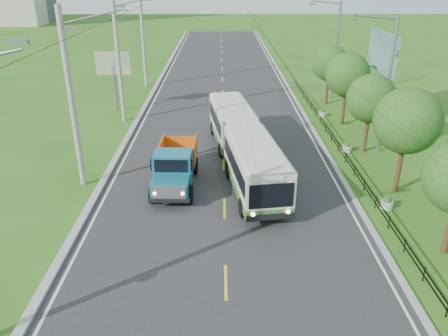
{
  "coord_description": "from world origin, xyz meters",
  "views": [
    {
      "loc": [
        -0.18,
        -14.18,
        11.52
      ],
      "look_at": [
        -0.02,
        7.04,
        1.9
      ],
      "focal_mm": 35.0,
      "sensor_mm": 36.0,
      "label": 1
    }
  ],
  "objects_px": {
    "tree_back": "(330,64)",
    "planter_mid": "(347,147)",
    "streetlight_mid": "(386,82)",
    "pole_near": "(72,100)",
    "streetlight_far": "(335,47)",
    "bus": "(242,141)",
    "dump_truck": "(175,164)",
    "pole_mid": "(119,59)",
    "pole_far": "(143,38)",
    "tree_fifth": "(347,77)",
    "tree_third": "(407,124)",
    "tree_fourth": "(371,101)",
    "planter_far": "(322,113)",
    "billboard_right": "(382,58)",
    "billboard_left": "(113,67)",
    "planter_near": "(387,203)"
  },
  "relations": [
    {
      "from": "pole_near",
      "to": "planter_mid",
      "type": "distance_m",
      "value": 18.23
    },
    {
      "from": "pole_near",
      "to": "bus",
      "type": "relative_size",
      "value": 0.66
    },
    {
      "from": "tree_fourth",
      "to": "pole_mid",
      "type": "bearing_deg",
      "value": 159.26
    },
    {
      "from": "pole_near",
      "to": "tree_back",
      "type": "height_order",
      "value": "pole_near"
    },
    {
      "from": "streetlight_mid",
      "to": "pole_near",
      "type": "bearing_deg",
      "value": -165.19
    },
    {
      "from": "pole_far",
      "to": "bus",
      "type": "bearing_deg",
      "value": -66.36
    },
    {
      "from": "planter_mid",
      "to": "billboard_left",
      "type": "relative_size",
      "value": 0.13
    },
    {
      "from": "billboard_left",
      "to": "pole_far",
      "type": "bearing_deg",
      "value": 82.17
    },
    {
      "from": "pole_far",
      "to": "billboard_left",
      "type": "bearing_deg",
      "value": -97.83
    },
    {
      "from": "pole_near",
      "to": "billboard_right",
      "type": "height_order",
      "value": "pole_near"
    },
    {
      "from": "pole_near",
      "to": "streetlight_mid",
      "type": "bearing_deg",
      "value": 14.81
    },
    {
      "from": "streetlight_far",
      "to": "bus",
      "type": "xyz_separation_m",
      "value": [
        -9.46,
        -16.57,
        -3.16
      ]
    },
    {
      "from": "pole_far",
      "to": "bus",
      "type": "relative_size",
      "value": 0.66
    },
    {
      "from": "billboard_right",
      "to": "pole_mid",
      "type": "bearing_deg",
      "value": 177.22
    },
    {
      "from": "pole_mid",
      "to": "planter_mid",
      "type": "relative_size",
      "value": 14.93
    },
    {
      "from": "tree_fifth",
      "to": "tree_third",
      "type": "bearing_deg",
      "value": -90.0
    },
    {
      "from": "pole_near",
      "to": "dump_truck",
      "type": "relative_size",
      "value": 1.7
    },
    {
      "from": "tree_back",
      "to": "streetlight_far",
      "type": "bearing_deg",
      "value": 67.08
    },
    {
      "from": "pole_far",
      "to": "bus",
      "type": "distance_m",
      "value": 23.78
    },
    {
      "from": "streetlight_far",
      "to": "billboard_left",
      "type": "height_order",
      "value": "streetlight_far"
    },
    {
      "from": "planter_mid",
      "to": "bus",
      "type": "relative_size",
      "value": 0.04
    },
    {
      "from": "tree_fourth",
      "to": "planter_near",
      "type": "bearing_deg",
      "value": -98.77
    },
    {
      "from": "tree_third",
      "to": "bus",
      "type": "height_order",
      "value": "tree_third"
    },
    {
      "from": "tree_fifth",
      "to": "streetlight_mid",
      "type": "bearing_deg",
      "value": -82.71
    },
    {
      "from": "streetlight_mid",
      "to": "planter_near",
      "type": "relative_size",
      "value": 13.54
    },
    {
      "from": "streetlight_mid",
      "to": "pole_far",
      "type": "bearing_deg",
      "value": 134.86
    },
    {
      "from": "pole_mid",
      "to": "streetlight_mid",
      "type": "relative_size",
      "value": 1.1
    },
    {
      "from": "pole_mid",
      "to": "pole_far",
      "type": "xyz_separation_m",
      "value": [
        0.0,
        12.0,
        0.0
      ]
    },
    {
      "from": "pole_far",
      "to": "bus",
      "type": "xyz_separation_m",
      "value": [
        9.44,
        -21.57,
        -3.35
      ]
    },
    {
      "from": "planter_near",
      "to": "dump_truck",
      "type": "relative_size",
      "value": 0.11
    },
    {
      "from": "planter_mid",
      "to": "billboard_left",
      "type": "distance_m",
      "value": 20.99
    },
    {
      "from": "pole_mid",
      "to": "bus",
      "type": "xyz_separation_m",
      "value": [
        9.44,
        -9.57,
        -3.35
      ]
    },
    {
      "from": "streetlight_mid",
      "to": "planter_near",
      "type": "xyz_separation_m",
      "value": [
        -2.04,
        -8.0,
        -4.62
      ]
    },
    {
      "from": "planter_far",
      "to": "streetlight_far",
      "type": "bearing_deg",
      "value": 71.2
    },
    {
      "from": "streetlight_far",
      "to": "billboard_left",
      "type": "bearing_deg",
      "value": -168.77
    },
    {
      "from": "tree_back",
      "to": "planter_mid",
      "type": "bearing_deg",
      "value": -95.91
    },
    {
      "from": "pole_near",
      "to": "tree_fourth",
      "type": "xyz_separation_m",
      "value": [
        18.12,
        5.14,
        -1.51
      ]
    },
    {
      "from": "planter_far",
      "to": "billboard_right",
      "type": "bearing_deg",
      "value": -28.39
    },
    {
      "from": "pole_near",
      "to": "billboard_left",
      "type": "bearing_deg",
      "value": 94.72
    },
    {
      "from": "tree_fifth",
      "to": "billboard_left",
      "type": "distance_m",
      "value": 19.74
    },
    {
      "from": "bus",
      "to": "pole_mid",
      "type": "bearing_deg",
      "value": 126.74
    },
    {
      "from": "tree_third",
      "to": "tree_fifth",
      "type": "relative_size",
      "value": 1.03
    },
    {
      "from": "tree_fourth",
      "to": "dump_truck",
      "type": "height_order",
      "value": "tree_fourth"
    },
    {
      "from": "tree_fourth",
      "to": "streetlight_mid",
      "type": "distance_m",
      "value": 1.54
    },
    {
      "from": "bus",
      "to": "dump_truck",
      "type": "xyz_separation_m",
      "value": [
        -4.0,
        -2.74,
        -0.35
      ]
    },
    {
      "from": "pole_far",
      "to": "tree_fifth",
      "type": "height_order",
      "value": "pole_far"
    },
    {
      "from": "pole_near",
      "to": "streetlight_mid",
      "type": "xyz_separation_m",
      "value": [
        18.9,
        5.0,
        -0.19
      ]
    },
    {
      "from": "pole_far",
      "to": "planter_near",
      "type": "xyz_separation_m",
      "value": [
        16.86,
        -27.0,
        -4.81
      ]
    },
    {
      "from": "tree_fifth",
      "to": "bus",
      "type": "xyz_separation_m",
      "value": [
        -8.68,
        -8.71,
        -2.11
      ]
    },
    {
      "from": "pole_far",
      "to": "billboard_left",
      "type": "distance_m",
      "value": 9.17
    }
  ]
}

